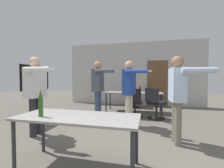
{
  "coord_description": "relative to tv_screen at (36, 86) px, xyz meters",
  "views": [
    {
      "loc": [
        0.7,
        -1.5,
        1.25
      ],
      "look_at": [
        -0.2,
        2.21,
        1.1
      ],
      "focal_mm": 24.0,
      "sensor_mm": 36.0,
      "label": 1
    }
  ],
  "objects": [
    {
      "name": "person_far_watching",
      "position": [
        0.93,
        -1.07,
        0.02
      ],
      "size": [
        0.78,
        0.66,
        1.71
      ],
      "rotation": [
        0.0,
        0.0,
        -1.59
      ],
      "color": "#28282D",
      "rests_on": "ground_plane"
    },
    {
      "name": "back_wall",
      "position": [
        2.63,
        3.29,
        0.44
      ],
      "size": [
        6.3,
        0.12,
        2.93
      ],
      "color": "beige",
      "rests_on": "ground_plane"
    },
    {
      "name": "drink_cup",
      "position": [
        2.77,
        1.76,
        -0.23
      ],
      "size": [
        0.09,
        0.09,
        0.11
      ],
      "color": "#E05123",
      "rests_on": "conference_table_far"
    },
    {
      "name": "person_right_polo",
      "position": [
        1.83,
        0.48,
        0.05
      ],
      "size": [
        0.8,
        0.67,
        1.76
      ],
      "rotation": [
        0.0,
        0.0,
        -1.57
      ],
      "color": "#3D4C75",
      "rests_on": "ground_plane"
    },
    {
      "name": "person_center_tall",
      "position": [
        3.84,
        -0.8,
        -0.01
      ],
      "size": [
        0.8,
        0.62,
        1.67
      ],
      "rotation": [
        0.0,
        0.0,
        -1.48
      ],
      "color": "slate",
      "rests_on": "ground_plane"
    },
    {
      "name": "office_chair_mid_tucked",
      "position": [
        3.51,
        0.89,
        -0.56
      ],
      "size": [
        0.67,
        0.68,
        0.96
      ],
      "rotation": [
        0.0,
        0.0,
        5.67
      ],
      "color": "black",
      "rests_on": "ground_plane"
    },
    {
      "name": "beer_bottle",
      "position": [
        1.88,
        -2.09,
        -0.11
      ],
      "size": [
        0.06,
        0.06,
        0.38
      ],
      "color": "#2D511E",
      "rests_on": "conference_table_near"
    },
    {
      "name": "tv_screen",
      "position": [
        0.0,
        0.0,
        0.0
      ],
      "size": [
        0.44,
        1.12,
        1.63
      ],
      "rotation": [
        0.0,
        0.0,
        1.57
      ],
      "color": "black",
      "rests_on": "ground_plane"
    },
    {
      "name": "office_chair_far_left",
      "position": [
        2.88,
        1.0,
        -0.58
      ],
      "size": [
        0.52,
        0.56,
        0.93
      ],
      "rotation": [
        0.0,
        0.0,
        6.24
      ],
      "color": "black",
      "rests_on": "ground_plane"
    },
    {
      "name": "conference_table_far",
      "position": [
        2.77,
        1.74,
        -0.35
      ],
      "size": [
        2.08,
        0.74,
        0.73
      ],
      "color": "gray",
      "rests_on": "ground_plane"
    },
    {
      "name": "person_left_plaid",
      "position": [
        2.83,
        0.04,
        0.02
      ],
      "size": [
        0.73,
        0.73,
        1.7
      ],
      "rotation": [
        0.0,
        0.0,
        -1.84
      ],
      "color": "beige",
      "rests_on": "ground_plane"
    },
    {
      "name": "conference_table_near",
      "position": [
        2.36,
        -1.95,
        -0.36
      ],
      "size": [
        1.69,
        0.69,
        0.73
      ],
      "color": "gray",
      "rests_on": "ground_plane"
    },
    {
      "name": "office_chair_near_pushed",
      "position": [
        2.77,
        2.59,
        -0.6
      ],
      "size": [
        0.56,
        0.52,
        0.91
      ],
      "rotation": [
        0.0,
        0.0,
        1.63
      ],
      "color": "black",
      "rests_on": "ground_plane"
    }
  ]
}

